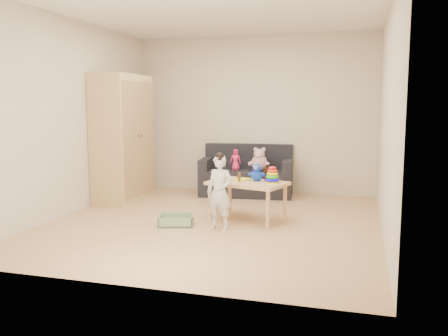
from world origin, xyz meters
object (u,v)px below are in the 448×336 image
(toddler, at_px, (220,193))
(wardrobe, at_px, (123,139))
(play_table, at_px, (247,201))
(sofa, at_px, (247,183))

(toddler, bearing_deg, wardrobe, 155.98)
(wardrobe, relative_size, play_table, 2.03)
(wardrobe, xyz_separation_m, play_table, (2.10, -0.69, -0.71))
(wardrobe, bearing_deg, sofa, 29.70)
(play_table, bearing_deg, wardrobe, 161.80)
(play_table, bearing_deg, toddler, -111.36)
(wardrobe, bearing_deg, toddler, -32.87)
(toddler, bearing_deg, play_table, 77.49)
(sofa, height_order, play_table, play_table)
(sofa, xyz_separation_m, toddler, (0.20, -2.19, 0.22))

